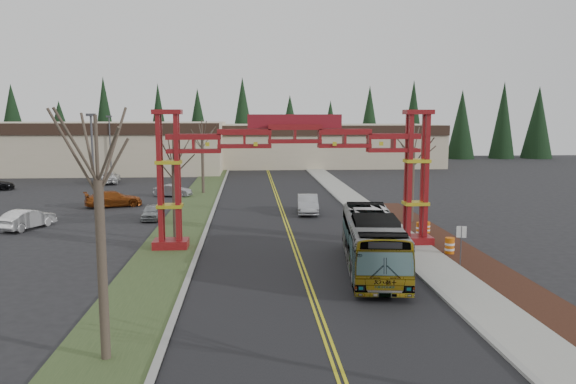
{
  "coord_description": "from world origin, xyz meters",
  "views": [
    {
      "loc": [
        -2.94,
        -17.79,
        8.51
      ],
      "look_at": [
        -0.65,
        14.8,
        4.06
      ],
      "focal_mm": 35.0,
      "sensor_mm": 36.0,
      "label": 1
    }
  ],
  "objects": [
    {
      "name": "light_pole_far",
      "position": [
        -21.87,
        60.64,
        4.94
      ],
      "size": [
        0.74,
        0.37,
        8.53
      ],
      "color": "#3F3F44",
      "rests_on": "ground"
    },
    {
      "name": "barrel_south",
      "position": [
        9.32,
        15.08,
        0.55
      ],
      "size": [
        0.59,
        0.59,
        1.1
      ],
      "color": "#CB5A0B",
      "rests_on": "ground"
    },
    {
      "name": "parked_car_near_b",
      "position": [
        -19.75,
        25.3,
        0.75
      ],
      "size": [
        3.26,
        4.82,
        1.5
      ],
      "primitive_type": "imported",
      "rotation": [
        0.0,
        0.0,
        2.74
      ],
      "color": "white",
      "rests_on": "ground"
    },
    {
      "name": "curb_right",
      "position": [
        6.15,
        25.0,
        0.07
      ],
      "size": [
        0.3,
        110.0,
        0.15
      ],
      "primitive_type": "cube",
      "color": "gray",
      "rests_on": "ground"
    },
    {
      "name": "bare_tree_right_far",
      "position": [
        10.0,
        25.62,
        5.73
      ],
      "size": [
        3.32,
        3.32,
        7.96
      ],
      "color": "#382D26",
      "rests_on": "ground"
    },
    {
      "name": "bare_tree_median_far",
      "position": [
        -8.0,
        44.11,
        5.9
      ],
      "size": [
        3.18,
        3.18,
        8.04
      ],
      "color": "#382D26",
      "rests_on": "ground"
    },
    {
      "name": "parked_car_near_a",
      "position": [
        -11.0,
        28.57,
        0.62
      ],
      "size": [
        1.6,
        3.72,
        1.25
      ],
      "primitive_type": "imported",
      "rotation": [
        0.0,
        0.0,
        0.03
      ],
      "color": "#94999B",
      "rests_on": "ground"
    },
    {
      "name": "sidewalk_right",
      "position": [
        7.6,
        25.0,
        0.08
      ],
      "size": [
        2.6,
        110.0,
        0.14
      ],
      "primitive_type": "cube",
      "color": "gray",
      "rests_on": "ground"
    },
    {
      "name": "landscape_strip",
      "position": [
        10.2,
        10.0,
        0.06
      ],
      "size": [
        2.6,
        50.0,
        0.12
      ],
      "primitive_type": "cube",
      "color": "black",
      "rests_on": "ground"
    },
    {
      "name": "lane_line_right",
      "position": [
        0.12,
        25.0,
        0.03
      ],
      "size": [
        0.12,
        100.0,
        0.01
      ],
      "primitive_type": "cube",
      "color": "gold",
      "rests_on": "road"
    },
    {
      "name": "parked_car_far_b",
      "position": [
        -20.68,
        54.31,
        0.75
      ],
      "size": [
        3.23,
        5.71,
        1.5
      ],
      "primitive_type": "imported",
      "rotation": [
        0.0,
        0.0,
        3.28
      ],
      "color": "white",
      "rests_on": "ground"
    },
    {
      "name": "bare_tree_median_near",
      "position": [
        -8.0,
        1.32,
        6.31
      ],
      "size": [
        3.33,
        3.33,
        8.55
      ],
      "color": "#382D26",
      "rests_on": "ground"
    },
    {
      "name": "light_pole_near",
      "position": [
        -16.41,
        31.72,
        5.04
      ],
      "size": [
        0.76,
        0.38,
        8.71
      ],
      "color": "#3F3F44",
      "rests_on": "ground"
    },
    {
      "name": "barrel_north",
      "position": [
        9.85,
        21.21,
        0.46
      ],
      "size": [
        0.5,
        0.5,
        0.92
      ],
      "color": "#CB5A0B",
      "rests_on": "ground"
    },
    {
      "name": "conifer_treeline",
      "position": [
        0.25,
        92.0,
        6.49
      ],
      "size": [
        116.1,
        5.6,
        13.0
      ],
      "color": "black",
      "rests_on": "ground"
    },
    {
      "name": "curb_left",
      "position": [
        -6.15,
        25.0,
        0.07
      ],
      "size": [
        0.3,
        110.0,
        0.15
      ],
      "primitive_type": "cube",
      "color": "gray",
      "rests_on": "ground"
    },
    {
      "name": "lane_line_left",
      "position": [
        -0.12,
        25.0,
        0.03
      ],
      "size": [
        0.12,
        100.0,
        0.01
      ],
      "primitive_type": "cube",
      "color": "gold",
      "rests_on": "road"
    },
    {
      "name": "street_sign",
      "position": [
        8.95,
        12.34,
        1.7
      ],
      "size": [
        0.52,
        0.22,
        2.36
      ],
      "color": "#3F3F44",
      "rests_on": "ground"
    },
    {
      "name": "gateway_arch",
      "position": [
        0.0,
        18.0,
        5.98
      ],
      "size": [
        18.2,
        1.6,
        8.9
      ],
      "color": "#630D0F",
      "rests_on": "ground"
    },
    {
      "name": "bare_tree_median_mid",
      "position": [
        -8.0,
        20.29,
        5.17
      ],
      "size": [
        2.91,
        2.91,
        7.13
      ],
      "color": "#382D26",
      "rests_on": "ground"
    },
    {
      "name": "grass_median",
      "position": [
        -8.0,
        25.0,
        0.04
      ],
      "size": [
        4.0,
        110.0,
        0.08
      ],
      "primitive_type": "cube",
      "color": "#324723",
      "rests_on": "ground"
    },
    {
      "name": "silver_sedan",
      "position": [
        2.18,
        30.54,
        0.82
      ],
      "size": [
        2.06,
        5.08,
        1.64
      ],
      "primitive_type": "imported",
      "rotation": [
        0.0,
        0.0,
        -0.07
      ],
      "color": "#A5A8AD",
      "rests_on": "ground"
    },
    {
      "name": "ground",
      "position": [
        0.0,
        0.0,
        0.0
      ],
      "size": [
        200.0,
        200.0,
        0.0
      ],
      "primitive_type": "plane",
      "color": "black",
      "rests_on": "ground"
    },
    {
      "name": "parked_car_far_a",
      "position": [
        -11.0,
        41.72,
        0.65
      ],
      "size": [
        4.16,
        2.42,
        1.3
      ],
      "primitive_type": "imported",
      "rotation": [
        0.0,
        0.0,
        1.29
      ],
      "color": "gray",
      "rests_on": "ground"
    },
    {
      "name": "retail_building_west",
      "position": [
        -30.0,
        71.96,
        3.76
      ],
      "size": [
        46.0,
        22.3,
        7.5
      ],
      "color": "#B5A98A",
      "rests_on": "ground"
    },
    {
      "name": "transit_bus",
      "position": [
        3.82,
        12.05,
        1.6
      ],
      "size": [
        4.02,
        11.76,
        3.21
      ],
      "primitive_type": "imported",
      "rotation": [
        0.0,
        0.0,
        -0.12
      ],
      "color": "#9EA1A6",
      "rests_on": "ground"
    },
    {
      "name": "barrel_mid",
      "position": [
        9.07,
        20.24,
        0.54
      ],
      "size": [
        0.58,
        0.58,
        1.07
      ],
      "color": "#CB5A0B",
      "rests_on": "ground"
    },
    {
      "name": "road",
      "position": [
        0.0,
        25.0,
        0.01
      ],
      "size": [
        12.0,
        110.0,
        0.02
      ],
      "primitive_type": "cube",
      "color": "black",
      "rests_on": "ground"
    },
    {
      "name": "retail_building_east",
      "position": [
        10.0,
        79.95,
        3.51
      ],
      "size": [
        38.0,
        20.3,
        7.0
      ],
      "color": "#B5A98A",
      "rests_on": "ground"
    },
    {
      "name": "parked_car_mid_a",
      "position": [
        -15.69,
        35.42,
        0.76
      ],
      "size": [
        5.64,
        3.8,
        1.52
      ],
      "primitive_type": "imported",
      "rotation": [
        0.0,
        0.0,
        1.92
      ],
      "color": "#8D3E13",
      "rests_on": "ground"
    }
  ]
}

